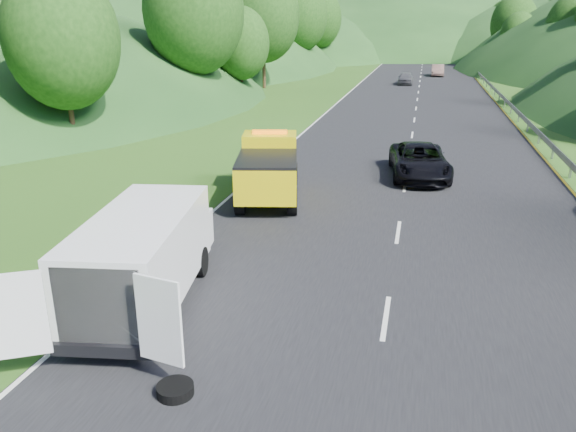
% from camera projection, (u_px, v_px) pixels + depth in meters
% --- Properties ---
extents(ground, '(320.00, 320.00, 0.00)m').
position_uv_depth(ground, '(284.00, 272.00, 15.99)').
color(ground, '#38661E').
rests_on(ground, ground).
extents(road_surface, '(14.00, 200.00, 0.02)m').
position_uv_depth(road_surface, '(417.00, 100.00, 52.13)').
color(road_surface, black).
rests_on(road_surface, ground).
extents(guardrail, '(0.06, 140.00, 1.52)m').
position_uv_depth(guardrail, '(487.00, 88.00, 62.05)').
color(guardrail, gray).
rests_on(guardrail, ground).
extents(tree_line_left, '(14.00, 140.00, 14.00)m').
position_uv_depth(tree_line_left, '(253.00, 76.00, 75.34)').
color(tree_line_left, '#30601C').
rests_on(tree_line_left, ground).
extents(hills_backdrop, '(201.00, 288.60, 44.00)m').
position_uv_depth(hills_backdrop, '(439.00, 52.00, 138.51)').
color(hills_backdrop, '#2D5B23').
rests_on(hills_backdrop, ground).
extents(tow_truck, '(3.41, 6.30, 2.57)m').
position_uv_depth(tow_truck, '(269.00, 168.00, 22.40)').
color(tow_truck, black).
rests_on(tow_truck, ground).
extents(white_van, '(3.90, 7.08, 2.39)m').
position_uv_depth(white_van, '(145.00, 254.00, 13.81)').
color(white_van, black).
rests_on(white_van, ground).
extents(woman, '(0.61, 0.74, 1.78)m').
position_uv_depth(woman, '(165.00, 256.00, 17.11)').
color(woman, silver).
rests_on(woman, ground).
extents(child, '(0.63, 0.59, 1.02)m').
position_uv_depth(child, '(202.00, 258.00, 16.93)').
color(child, tan).
rests_on(child, ground).
extents(worker, '(1.24, 0.90, 1.73)m').
position_uv_depth(worker, '(151.00, 352.00, 12.09)').
color(worker, black).
rests_on(worker, ground).
extents(suitcase, '(0.39, 0.24, 0.60)m').
position_uv_depth(suitcase, '(139.00, 235.00, 17.92)').
color(suitcase, '#4F4A3B').
rests_on(suitcase, ground).
extents(spare_tire, '(0.71, 0.71, 0.20)m').
position_uv_depth(spare_tire, '(176.00, 395.00, 10.71)').
color(spare_tire, black).
rests_on(spare_tire, ground).
extents(passing_suv, '(3.11, 5.63, 1.49)m').
position_uv_depth(passing_suv, '(418.00, 177.00, 25.88)').
color(passing_suv, black).
rests_on(passing_suv, ground).
extents(dist_car_a, '(1.66, 4.14, 1.41)m').
position_uv_depth(dist_car_a, '(405.00, 85.00, 65.09)').
color(dist_car_a, '#434347').
rests_on(dist_car_a, ground).
extents(dist_car_b, '(1.58, 4.54, 1.50)m').
position_uv_depth(dist_car_b, '(437.00, 76.00, 75.42)').
color(dist_car_b, brown).
rests_on(dist_car_b, ground).
extents(dist_car_c, '(1.78, 4.38, 1.27)m').
position_uv_depth(dist_car_c, '(423.00, 62.00, 101.93)').
color(dist_car_c, '#A76453').
rests_on(dist_car_c, ground).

